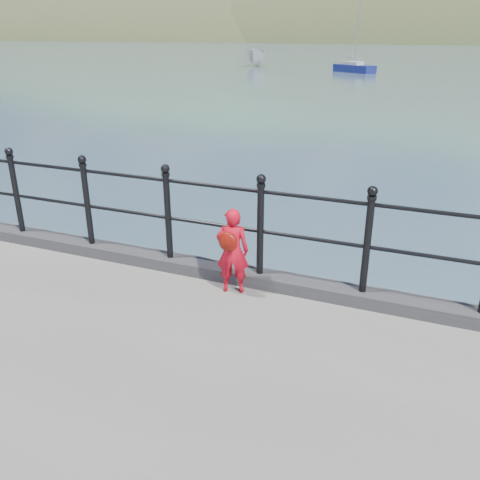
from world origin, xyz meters
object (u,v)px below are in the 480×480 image
at_px(railing, 212,212).
at_px(sailboat_port, 354,69).
at_px(launch_white, 256,57).
at_px(child, 232,250).

xyz_separation_m(railing, sailboat_port, (-6.78, 46.79, -1.48)).
bearing_deg(launch_white, child, -81.27).
xyz_separation_m(railing, launch_white, (-18.44, 51.07, -0.85)).
height_order(child, launch_white, child).
xyz_separation_m(launch_white, sailboat_port, (11.67, -4.28, -0.63)).
relative_size(child, launch_white, 0.20).
xyz_separation_m(railing, child, (0.37, -0.28, -0.31)).
bearing_deg(railing, sailboat_port, 98.24).
distance_m(railing, child, 0.56).
bearing_deg(sailboat_port, launch_white, -165.77).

